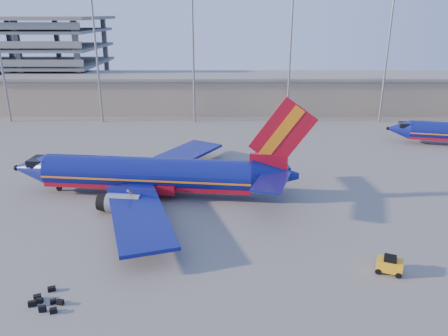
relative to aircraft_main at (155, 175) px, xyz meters
The scene contains 6 objects.
ground 9.62m from the aircraft_main, 36.62° to the right, with size 220.00×220.00×0.00m, color slate.
terminal_building 55.34m from the aircraft_main, 71.69° to the left, with size 122.00×16.00×8.50m.
light_mast_row 44.86m from the aircraft_main, 73.01° to the left, with size 101.60×1.60×28.65m.
aircraft_main is the anchor object (origin of this frame).
baggage_tug 29.86m from the aircraft_main, 36.93° to the right, with size 2.62×2.12×1.64m.
luggage_pile 23.26m from the aircraft_main, 104.15° to the right, with size 2.83×3.43×0.53m.
Camera 1 is at (1.56, -46.60, 22.31)m, focal length 35.00 mm.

